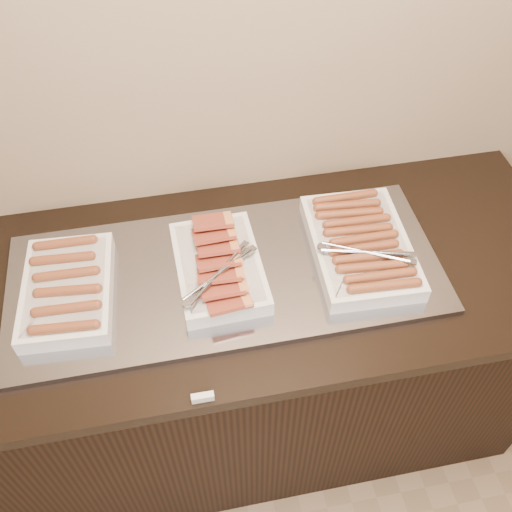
# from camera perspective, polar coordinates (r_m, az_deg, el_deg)

# --- Properties ---
(counter) EXTENTS (2.06, 0.76, 0.90)m
(counter) POSITION_cam_1_polar(r_m,az_deg,el_deg) (1.98, -2.89, -10.23)
(counter) COLOR black
(counter) RESTS_ON ground
(warming_tray) EXTENTS (1.20, 0.50, 0.02)m
(warming_tray) POSITION_cam_1_polar(r_m,az_deg,el_deg) (1.60, -3.00, -1.84)
(warming_tray) COLOR gray
(warming_tray) RESTS_ON counter
(dish_left) EXTENTS (0.25, 0.36, 0.07)m
(dish_left) POSITION_cam_1_polar(r_m,az_deg,el_deg) (1.60, -18.33, -3.14)
(dish_left) COLOR silver
(dish_left) RESTS_ON warming_tray
(dish_center) EXTENTS (0.25, 0.37, 0.09)m
(dish_center) POSITION_cam_1_polar(r_m,az_deg,el_deg) (1.56, -3.74, -1.08)
(dish_center) COLOR silver
(dish_center) RESTS_ON warming_tray
(dish_right) EXTENTS (0.29, 0.41, 0.08)m
(dish_right) POSITION_cam_1_polar(r_m,az_deg,el_deg) (1.64, 10.42, 1.07)
(dish_right) COLOR silver
(dish_right) RESTS_ON warming_tray
(label_holder) EXTENTS (0.05, 0.02, 0.02)m
(label_holder) POSITION_cam_1_polar(r_m,az_deg,el_deg) (1.40, -5.35, -13.90)
(label_holder) COLOR silver
(label_holder) RESTS_ON counter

